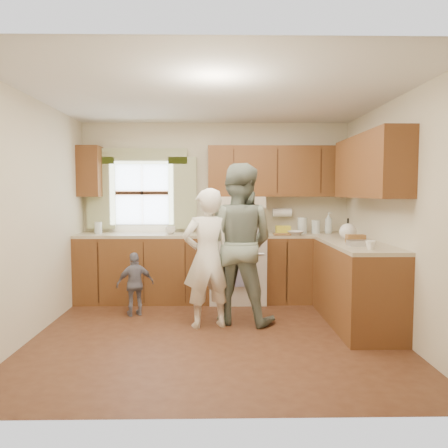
{
  "coord_description": "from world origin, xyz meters",
  "views": [
    {
      "loc": [
        0.02,
        -4.56,
        1.52
      ],
      "look_at": [
        0.1,
        0.4,
        1.15
      ],
      "focal_mm": 35.0,
      "sensor_mm": 36.0,
      "label": 1
    }
  ],
  "objects_px": {
    "woman_left": "(207,258)",
    "child": "(135,284)",
    "stove": "(237,267)",
    "woman_right": "(238,243)"
  },
  "relations": [
    {
      "from": "woman_left",
      "to": "child",
      "type": "bearing_deg",
      "value": -43.06
    },
    {
      "from": "stove",
      "to": "child",
      "type": "distance_m",
      "value": 1.47
    },
    {
      "from": "woman_right",
      "to": "child",
      "type": "distance_m",
      "value": 1.38
    },
    {
      "from": "woman_right",
      "to": "child",
      "type": "height_order",
      "value": "woman_right"
    },
    {
      "from": "stove",
      "to": "woman_left",
      "type": "height_order",
      "value": "woman_left"
    },
    {
      "from": "stove",
      "to": "woman_left",
      "type": "distance_m",
      "value": 1.28
    },
    {
      "from": "woman_right",
      "to": "child",
      "type": "bearing_deg",
      "value": 5.8
    },
    {
      "from": "child",
      "to": "woman_right",
      "type": "bearing_deg",
      "value": 144.9
    },
    {
      "from": "woman_left",
      "to": "woman_right",
      "type": "distance_m",
      "value": 0.42
    },
    {
      "from": "stove",
      "to": "child",
      "type": "height_order",
      "value": "stove"
    }
  ]
}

